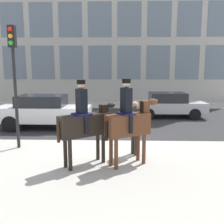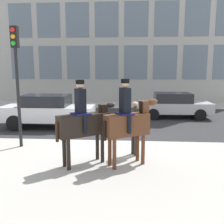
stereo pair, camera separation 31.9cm
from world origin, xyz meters
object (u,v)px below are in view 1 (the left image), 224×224
(mounted_horse_companion, at_px, (129,122))
(street_car_far_lane, at_px, (168,104))
(traffic_light, at_px, (14,68))
(pedestrian_bystander, at_px, (134,124))
(street_car_near_lane, at_px, (44,111))
(mounted_horse_lead, at_px, (85,123))

(mounted_horse_companion, xyz_separation_m, street_car_far_lane, (2.62, 7.62, -0.54))
(traffic_light, bearing_deg, pedestrian_bystander, -8.51)
(street_car_near_lane, bearing_deg, street_car_far_lane, 25.31)
(mounted_horse_lead, distance_m, street_car_near_lane, 5.31)
(pedestrian_bystander, height_order, traffic_light, traffic_light)
(mounted_horse_companion, relative_size, traffic_light, 0.59)
(mounted_horse_lead, bearing_deg, traffic_light, 112.78)
(mounted_horse_companion, bearing_deg, pedestrian_bystander, 46.94)
(mounted_horse_lead, xyz_separation_m, street_car_near_lane, (-2.59, 4.62, -0.43))
(street_car_near_lane, height_order, traffic_light, traffic_light)
(mounted_horse_lead, bearing_deg, pedestrian_bystander, -4.37)
(mounted_horse_companion, distance_m, traffic_light, 4.44)
(street_car_near_lane, height_order, street_car_far_lane, street_car_near_lane)
(mounted_horse_lead, xyz_separation_m, mounted_horse_companion, (1.26, 0.06, 0.03))
(pedestrian_bystander, bearing_deg, traffic_light, -41.18)
(mounted_horse_lead, distance_m, traffic_light, 3.42)
(mounted_horse_lead, bearing_deg, street_car_near_lane, 82.59)
(street_car_far_lane, distance_m, traffic_light, 9.17)
(mounted_horse_lead, height_order, street_car_far_lane, mounted_horse_lead)
(mounted_horse_companion, distance_m, street_car_near_lane, 5.99)
(traffic_light, bearing_deg, street_car_far_lane, 43.31)
(pedestrian_bystander, bearing_deg, street_car_far_lane, -142.29)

